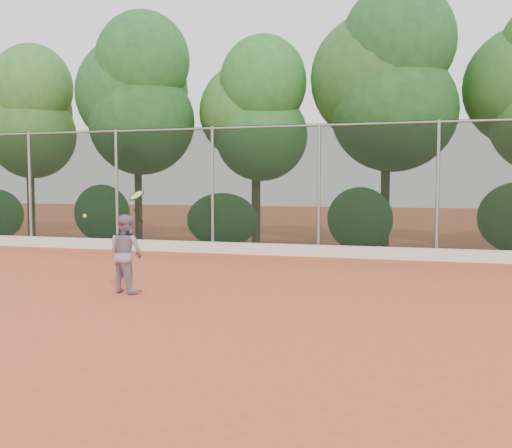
# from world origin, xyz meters

# --- Properties ---
(ground) EXTENTS (80.00, 80.00, 0.00)m
(ground) POSITION_xyz_m (0.00, 0.00, 0.00)
(ground) COLOR #C9542F
(ground) RESTS_ON ground
(concrete_curb) EXTENTS (24.00, 0.20, 0.30)m
(concrete_curb) POSITION_xyz_m (0.00, 6.82, 0.15)
(concrete_curb) COLOR white
(concrete_curb) RESTS_ON ground
(tennis_player) EXTENTS (0.81, 0.73, 1.38)m
(tennis_player) POSITION_xyz_m (-2.35, 0.93, 0.69)
(tennis_player) COLOR gray
(tennis_player) RESTS_ON ground
(chainlink_fence) EXTENTS (24.09, 0.09, 3.50)m
(chainlink_fence) POSITION_xyz_m (-0.00, 7.00, 1.86)
(chainlink_fence) COLOR black
(chainlink_fence) RESTS_ON ground
(foliage_backdrop) EXTENTS (23.70, 3.63, 7.55)m
(foliage_backdrop) POSITION_xyz_m (-0.55, 8.98, 4.40)
(foliage_backdrop) COLOR #3B2A17
(foliage_backdrop) RESTS_ON ground
(tennis_racket) EXTENTS (0.36, 0.34, 0.57)m
(tennis_racket) POSITION_xyz_m (-2.03, 0.73, 1.68)
(tennis_racket) COLOR black
(tennis_racket) RESTS_ON ground
(tennis_ball_in_flight) EXTENTS (0.07, 0.07, 0.07)m
(tennis_ball_in_flight) POSITION_xyz_m (-3.19, 0.96, 1.34)
(tennis_ball_in_flight) COLOR #C4D630
(tennis_ball_in_flight) RESTS_ON ground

